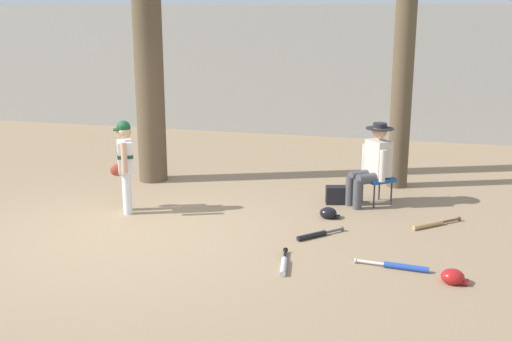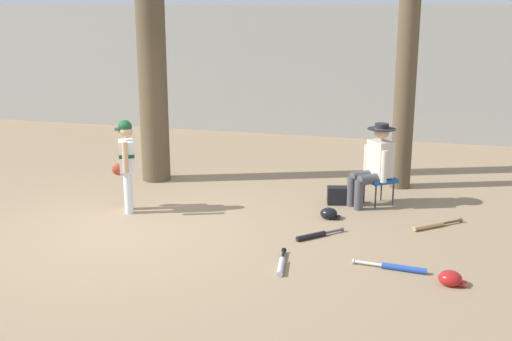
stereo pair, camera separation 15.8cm
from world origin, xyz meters
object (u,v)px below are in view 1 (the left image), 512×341
Objects in this scene: young_ballplayer at (125,160)px; bat_blue_youth at (400,266)px; folding_stool at (377,180)px; bat_black_composite at (315,235)px; tree_behind_spectator at (406,21)px; handbag_beside_stool at (338,195)px; batting_helmet_red at (453,277)px; tree_near_player at (146,3)px; bat_aluminum_silver at (284,264)px; batting_helmet_black at (328,213)px; bat_wood_tan at (431,224)px; seated_spectator at (373,162)px.

young_ballplayer reaches higher than bat_blue_youth.
folding_stool is 1.01× the size of bat_black_composite.
tree_behind_spectator is 2.49m from folding_stool.
handbag_beside_stool is 1.19× the size of batting_helmet_red.
tree_behind_spectator is 10.24× the size of folding_stool.
handbag_beside_stool is at bearing -9.72° from tree_near_player.
batting_helmet_black is (0.23, 1.82, 0.04)m from bat_aluminum_silver.
bat_wood_tan is (4.50, -1.25, -2.84)m from tree_near_player.
young_ballplayer reaches higher than handbag_beside_stool.
handbag_beside_stool is 0.69m from batting_helmet_black.
bat_aluminum_silver is 1.83m from batting_helmet_black.
batting_helmet_black is 0.97× the size of batting_helmet_red.
young_ballplayer reaches higher than batting_helmet_black.
seated_spectator is at bearing 9.67° from handbag_beside_stool.
tree_near_player is 5.31× the size of seated_spectator.
bat_wood_tan is 1.14× the size of bat_black_composite.
batting_helmet_black is (0.04, 0.80, 0.04)m from bat_black_composite.
tree_near_player is 7.87× the size of bat_blue_youth.
bat_aluminum_silver is (-1.59, -1.80, 0.00)m from bat_wood_tan.
tree_behind_spectator is at bearing 66.29° from batting_helmet_black.
tree_behind_spectator is 8.14× the size of bat_aluminum_silver.
handbag_beside_stool reaches higher than batting_helmet_red.
seated_spectator is at bearing 112.41° from batting_helmet_red.
bat_blue_youth is (0.51, -2.32, -0.61)m from seated_spectator.
batting_helmet_red is (0.73, -3.67, -2.53)m from tree_behind_spectator.
young_ballplayer is 1.61× the size of bat_blue_youth.
folding_stool is 2.80m from bat_aluminum_silver.
tree_near_player reaches higher than tree_behind_spectator.
folding_stool is at bearing -103.01° from tree_behind_spectator.
handbag_beside_stool reaches higher than bat_aluminum_silver.
bat_blue_youth is 2.93× the size of batting_helmet_black.
bat_wood_tan is at bearing 29.09° from bat_black_composite.
bat_blue_youth is 1.15× the size of bat_aluminum_silver.
batting_helmet_red is (0.54, -0.23, 0.04)m from bat_blue_youth.
folding_stool reaches higher than batting_helmet_red.
tree_behind_spectator is 4.30m from bat_blue_youth.
tree_near_player is 4.38m from batting_helmet_black.
bat_black_composite is (-0.88, -2.69, -2.57)m from tree_behind_spectator.
handbag_beside_stool is at bearing 87.07° from bat_black_composite.
tree_behind_spectator reaches higher than handbag_beside_stool.
bat_blue_youth and bat_aluminum_silver have the same top height.
batting_helmet_black is at bearing -123.43° from seated_spectator.
handbag_beside_stool is 0.48× the size of bat_aluminum_silver.
tree_near_player is at bearing 172.79° from seated_spectator.
young_ballplayer is (0.34, -1.68, -2.12)m from tree_near_player.
seated_spectator is at bearing 102.44° from bat_blue_youth.
bat_wood_tan is (0.78, -0.85, -0.33)m from folding_stool.
bat_blue_youth is at bearing -79.64° from folding_stool.
handbag_beside_stool is 2.53m from bat_aluminum_silver.
bat_black_composite is at bearing -92.93° from handbag_beside_stool.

